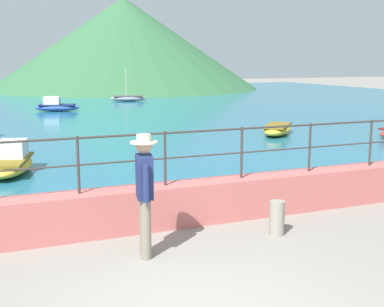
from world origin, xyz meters
name	(u,v)px	position (x,y,z in m)	size (l,w,h in m)	color
promenade_wall	(124,210)	(0.00, 3.20, 0.35)	(20.00, 0.56, 0.70)	#BC605B
railing	(123,152)	(0.00, 3.20, 1.31)	(18.44, 0.04, 0.90)	#383330
lake_water	(19,108)	(0.00, 25.84, 0.03)	(64.00, 44.32, 0.06)	#236B89
hill_main	(124,44)	(10.59, 42.23, 4.11)	(24.46, 24.46, 8.21)	#33663D
person_walking	(145,189)	(-0.01, 2.02, 0.98)	(0.38, 0.56, 1.75)	slate
bollard	(277,218)	(2.19, 2.10, 0.28)	(0.24, 0.24, 0.55)	gray
boat_0	(56,106)	(1.68, 23.06, 0.33)	(2.46, 1.54, 0.76)	#2D4C9E
boat_3	(277,129)	(7.85, 11.28, 0.26)	(2.20, 2.32, 0.36)	gold
boat_4	(128,98)	(6.91, 27.91, 0.26)	(2.45, 1.43, 2.15)	gray
boat_6	(11,162)	(-1.44, 8.20, 0.33)	(1.49, 2.46, 0.76)	gold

